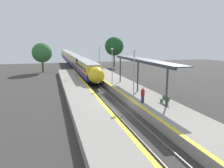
{
  "coord_description": "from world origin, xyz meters",
  "views": [
    {
      "loc": [
        -7.13,
        -22.4,
        7.55
      ],
      "look_at": [
        0.56,
        4.76,
        2.1
      ],
      "focal_mm": 35.0,
      "sensor_mm": 36.0,
      "label": 1
    }
  ],
  "objects_px": {
    "platform_bench": "(165,99)",
    "person_waiting": "(143,95)",
    "train": "(72,58)",
    "lamppost_mid": "(112,63)",
    "railway_signal": "(77,67)",
    "lamppost_far": "(99,59)",
    "lamppost_near": "(134,71)"
  },
  "relations": [
    {
      "from": "platform_bench",
      "to": "person_waiting",
      "type": "bearing_deg",
      "value": 161.09
    },
    {
      "from": "train",
      "to": "lamppost_mid",
      "type": "relative_size",
      "value": 14.55
    },
    {
      "from": "train",
      "to": "lamppost_mid",
      "type": "bearing_deg",
      "value": -86.54
    },
    {
      "from": "railway_signal",
      "to": "lamppost_mid",
      "type": "distance_m",
      "value": 9.71
    },
    {
      "from": "platform_bench",
      "to": "person_waiting",
      "type": "height_order",
      "value": "person_waiting"
    },
    {
      "from": "platform_bench",
      "to": "lamppost_mid",
      "type": "relative_size",
      "value": 0.27
    },
    {
      "from": "person_waiting",
      "to": "lamppost_mid",
      "type": "distance_m",
      "value": 12.44
    },
    {
      "from": "train",
      "to": "railway_signal",
      "type": "relative_size",
      "value": 18.65
    },
    {
      "from": "person_waiting",
      "to": "lamppost_far",
      "type": "height_order",
      "value": "lamppost_far"
    },
    {
      "from": "person_waiting",
      "to": "lamppost_mid",
      "type": "bearing_deg",
      "value": 90.13
    },
    {
      "from": "train",
      "to": "lamppost_near",
      "type": "bearing_deg",
      "value": -87.19
    },
    {
      "from": "person_waiting",
      "to": "lamppost_near",
      "type": "bearing_deg",
      "value": 90.58
    },
    {
      "from": "lamppost_mid",
      "to": "person_waiting",
      "type": "bearing_deg",
      "value": -89.87
    },
    {
      "from": "train",
      "to": "railway_signal",
      "type": "bearing_deg",
      "value": -93.98
    },
    {
      "from": "platform_bench",
      "to": "lamppost_mid",
      "type": "height_order",
      "value": "lamppost_mid"
    },
    {
      "from": "person_waiting",
      "to": "lamppost_far",
      "type": "xyz_separation_m",
      "value": [
        -0.03,
        21.74,
        2.35
      ]
    },
    {
      "from": "train",
      "to": "lamppost_far",
      "type": "xyz_separation_m",
      "value": [
        2.45,
        -31.0,
        1.99
      ]
    },
    {
      "from": "lamppost_near",
      "to": "lamppost_far",
      "type": "relative_size",
      "value": 1.0
    },
    {
      "from": "person_waiting",
      "to": "lamppost_near",
      "type": "distance_m",
      "value": 3.57
    },
    {
      "from": "person_waiting",
      "to": "lamppost_far",
      "type": "distance_m",
      "value": 21.87
    },
    {
      "from": "lamppost_near",
      "to": "person_waiting",
      "type": "bearing_deg",
      "value": -89.42
    },
    {
      "from": "lamppost_near",
      "to": "lamppost_mid",
      "type": "xyz_separation_m",
      "value": [
        0.0,
        9.53,
        0.0
      ]
    },
    {
      "from": "platform_bench",
      "to": "railway_signal",
      "type": "xyz_separation_m",
      "value": [
        -7.03,
        21.4,
        1.35
      ]
    },
    {
      "from": "lamppost_far",
      "to": "railway_signal",
      "type": "bearing_deg",
      "value": -166.34
    },
    {
      "from": "train",
      "to": "person_waiting",
      "type": "relative_size",
      "value": 48.17
    },
    {
      "from": "platform_bench",
      "to": "lamppost_near",
      "type": "relative_size",
      "value": 0.27
    },
    {
      "from": "platform_bench",
      "to": "person_waiting",
      "type": "distance_m",
      "value": 2.49
    },
    {
      "from": "train",
      "to": "railway_signal",
      "type": "xyz_separation_m",
      "value": [
        -2.23,
        -32.14,
        0.56
      ]
    },
    {
      "from": "lamppost_near",
      "to": "train",
      "type": "bearing_deg",
      "value": 92.81
    },
    {
      "from": "platform_bench",
      "to": "lamppost_mid",
      "type": "distance_m",
      "value": 13.51
    },
    {
      "from": "lamppost_mid",
      "to": "lamppost_far",
      "type": "relative_size",
      "value": 1.0
    },
    {
      "from": "railway_signal",
      "to": "lamppost_near",
      "type": "relative_size",
      "value": 0.78
    }
  ]
}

